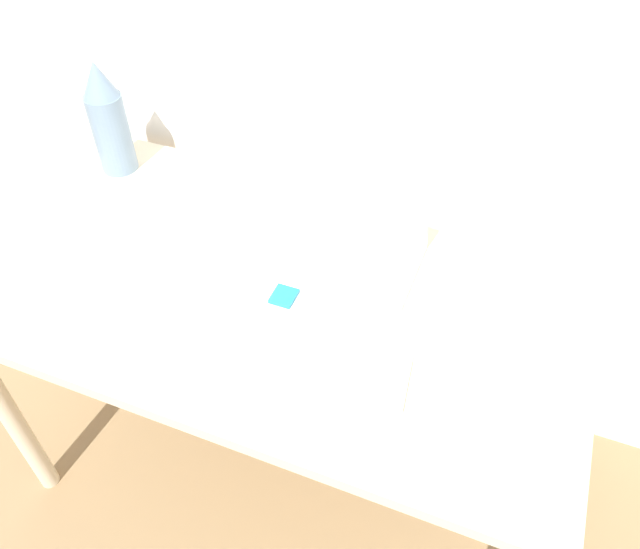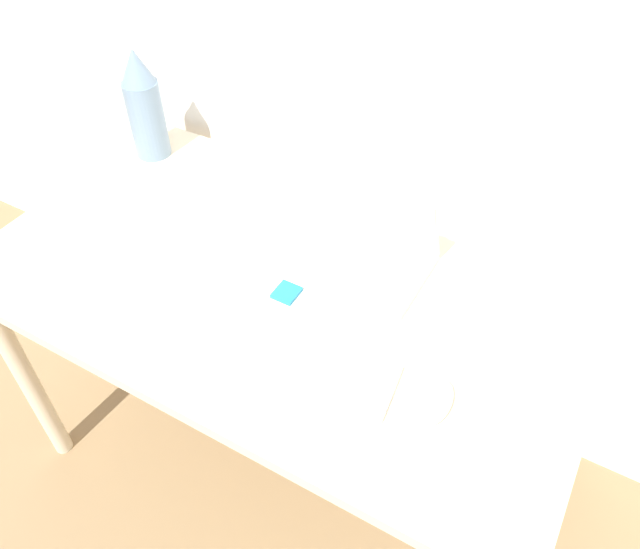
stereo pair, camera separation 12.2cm
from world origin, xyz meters
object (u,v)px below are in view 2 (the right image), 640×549
Objects in this scene: laptop at (355,242)px; keyboard at (284,358)px; vase at (144,105)px; mouse at (435,402)px; mp3_player at (287,293)px.

laptop is 0.33m from keyboard.
vase reaches higher than laptop.
vase is at bearing 158.38° from mouse.
keyboard is 0.18m from mp3_player.
vase reaches higher than mp3_player.
keyboard is at bearing -59.51° from mp3_player.
mp3_player is (0.60, -0.28, -0.14)m from vase.
mp3_player is (-0.07, -0.17, -0.04)m from laptop.
vase is (-0.69, 0.43, 0.14)m from keyboard.
laptop is 1.13× the size of vase.
mouse reaches higher than keyboard.
keyboard reaches higher than mp3_player.
mp3_player is at bearing 163.72° from mouse.
laptop is 0.19m from mp3_player.
keyboard is 0.82m from vase.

